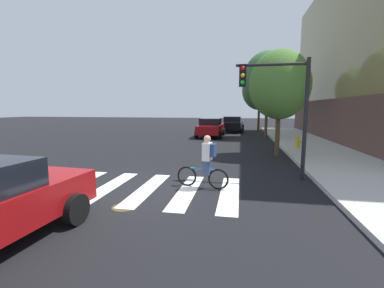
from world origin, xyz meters
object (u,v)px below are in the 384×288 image
at_px(street_tree_near, 280,85).
at_px(fire_hydrant, 298,142).
at_px(cyclist, 206,162).
at_px(street_tree_mid, 268,80).
at_px(street_tree_far, 260,90).
at_px(sedan_far, 233,124).
at_px(manhole_cover, 124,207).
at_px(sedan_mid, 211,127).
at_px(traffic_light_near, 281,98).

bearing_deg(street_tree_near, fire_hydrant, 54.80).
xyz_separation_m(cyclist, street_tree_mid, (3.17, 14.92, 4.02)).
xyz_separation_m(cyclist, street_tree_near, (2.96, 6.29, 2.86)).
relative_size(fire_hydrant, street_tree_far, 0.12).
relative_size(sedan_far, street_tree_mid, 0.68).
relative_size(manhole_cover, cyclist, 0.38).
bearing_deg(sedan_far, fire_hydrant, -70.58).
bearing_deg(street_tree_mid, manhole_cover, -106.57).
relative_size(sedan_mid, fire_hydrant, 6.14).
distance_m(sedan_far, fire_hydrant, 12.60).
xyz_separation_m(sedan_far, traffic_light_near, (2.16, -18.67, 2.01)).
relative_size(sedan_mid, cyclist, 2.82).
bearing_deg(cyclist, traffic_light_near, 33.23).
bearing_deg(street_tree_near, manhole_cover, -120.25).
height_order(sedan_mid, street_tree_mid, street_tree_mid).
bearing_deg(sedan_mid, fire_hydrant, -47.80).
height_order(sedan_far, street_tree_mid, street_tree_mid).
xyz_separation_m(sedan_far, fire_hydrant, (4.19, -11.88, -0.32)).
distance_m(street_tree_near, street_tree_mid, 8.71).
height_order(fire_hydrant, street_tree_near, street_tree_near).
bearing_deg(sedan_far, street_tree_mid, -61.10).
bearing_deg(cyclist, street_tree_mid, 78.01).
height_order(sedan_mid, fire_hydrant, sedan_mid).
distance_m(sedan_far, traffic_light_near, 18.90).
bearing_deg(traffic_light_near, cyclist, -146.77).
relative_size(manhole_cover, street_tree_near, 0.12).
relative_size(sedan_far, cyclist, 2.86).
relative_size(manhole_cover, sedan_far, 0.13).
relative_size(traffic_light_near, fire_hydrant, 5.38).
distance_m(sedan_far, street_tree_near, 14.50).
bearing_deg(street_tree_mid, cyclist, -101.99).
distance_m(manhole_cover, cyclist, 2.84).
xyz_separation_m(sedan_mid, fire_hydrant, (5.95, -6.56, -0.31)).
xyz_separation_m(street_tree_near, street_tree_far, (0.01, 15.07, 0.74)).
relative_size(cyclist, traffic_light_near, 0.40).
distance_m(cyclist, traffic_light_near, 3.50).
bearing_deg(sedan_mid, manhole_cover, -91.12).
xyz_separation_m(sedan_mid, sedan_far, (1.76, 5.32, 0.01)).
distance_m(cyclist, street_tree_far, 21.86).
bearing_deg(street_tree_mid, street_tree_far, 91.73).
height_order(manhole_cover, street_tree_near, street_tree_near).
height_order(sedan_far, fire_hydrant, sedan_far).
xyz_separation_m(sedan_far, street_tree_mid, (2.94, -5.32, 4.01)).
xyz_separation_m(manhole_cover, traffic_light_near, (4.25, 3.55, 2.86)).
bearing_deg(cyclist, sedan_far, 89.34).
bearing_deg(street_tree_mid, fire_hydrant, -79.19).
distance_m(cyclist, street_tree_mid, 15.77).
relative_size(fire_hydrant, street_tree_mid, 0.11).
bearing_deg(street_tree_far, traffic_light_near, -91.68).
distance_m(cyclist, street_tree_near, 7.52).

